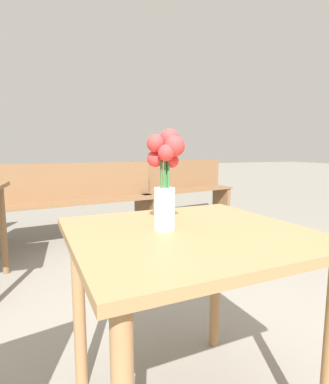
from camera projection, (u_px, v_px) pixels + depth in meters
The scene contains 4 objects.
table_front at pixel (188, 262), 1.04m from camera, with size 0.82×0.79×0.72m.
flower_vase at pixel (166, 177), 1.00m from camera, with size 0.13×0.12×0.34m.
bench_middle at pixel (182, 189), 4.22m from camera, with size 1.53×0.65×0.85m.
bench_far at pixel (72, 198), 3.25m from camera, with size 1.95×0.61×0.85m.
Camera 1 is at (-0.44, -0.89, 0.99)m, focal length 28.00 mm.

